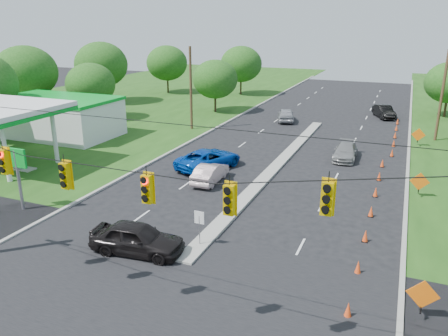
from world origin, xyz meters
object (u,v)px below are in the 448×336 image
at_px(white_sedan, 210,173).
at_px(blue_pickup, 209,159).
at_px(black_sedan, 137,238).
at_px(gas_station, 48,115).

relative_size(white_sedan, blue_pickup, 0.72).
bearing_deg(black_sedan, white_sedan, -1.50).
height_order(gas_station, white_sedan, gas_station).
xyz_separation_m(black_sedan, white_sedan, (-0.91, 11.17, -0.13)).
relative_size(gas_station, black_sedan, 4.01).
height_order(black_sedan, blue_pickup, black_sedan).
relative_size(gas_station, blue_pickup, 3.32).
distance_m(gas_station, black_sedan, 26.47).
bearing_deg(white_sedan, gas_station, -16.09).
bearing_deg(blue_pickup, gas_station, 12.97).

